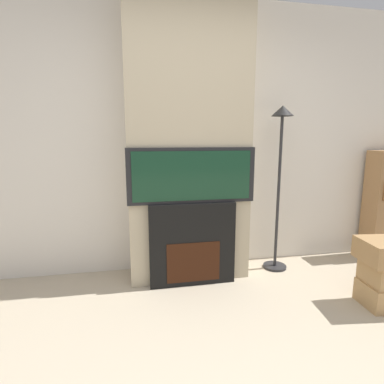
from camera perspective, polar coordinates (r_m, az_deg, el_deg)
wall_back at (r=3.10m, az=-1.58°, el=10.07°), size 6.00×0.06×2.70m
chimney_breast at (r=2.86m, az=-0.80°, el=10.07°), size 1.13×0.41×2.70m
fireplace at (r=2.83m, az=0.00°, el=-9.84°), size 0.80×0.15×0.78m
television at (r=2.68m, az=0.01°, el=3.14°), size 1.16×0.07×0.50m
floor_lamp at (r=3.13m, az=16.44°, el=6.01°), size 0.24×0.24×1.67m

